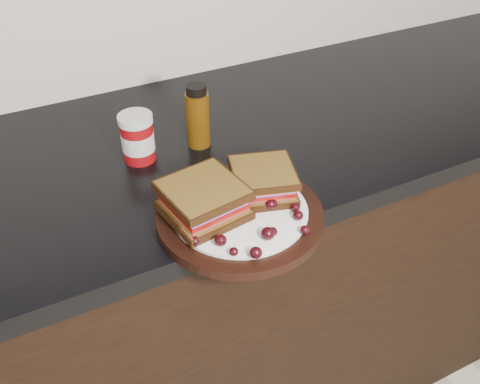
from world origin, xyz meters
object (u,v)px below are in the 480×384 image
object	(u,v)px
condiment_jar	(138,138)
oil_bottle	(198,116)
plate	(240,216)
sandwich_left	(203,200)

from	to	relation	value
condiment_jar	oil_bottle	bearing A→B (deg)	-1.21
plate	oil_bottle	distance (m)	0.26
sandwich_left	condiment_jar	size ratio (longest dim) A/B	1.26
oil_bottle	condiment_jar	bearing A→B (deg)	178.79
oil_bottle	sandwich_left	bearing A→B (deg)	-111.06
plate	oil_bottle	bearing A→B (deg)	82.66
plate	condiment_jar	size ratio (longest dim) A/B	2.91
plate	condiment_jar	world-z (taller)	condiment_jar
sandwich_left	condiment_jar	world-z (taller)	condiment_jar
plate	oil_bottle	xyz separation A→B (m)	(0.03, 0.25, 0.06)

